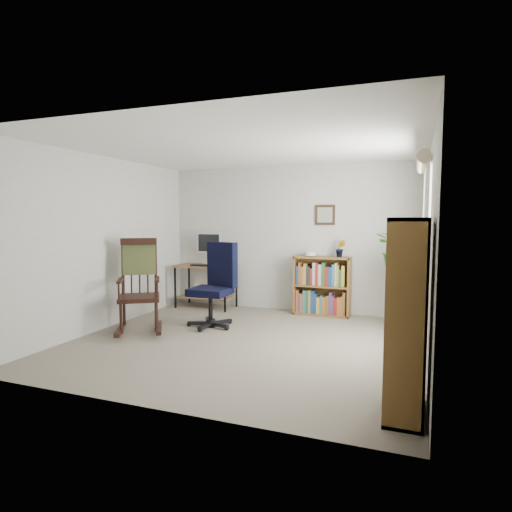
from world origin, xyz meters
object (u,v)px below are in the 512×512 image
at_px(low_bookshelf, 322,286).
at_px(tall_bookshelf, 406,317).
at_px(desk, 206,286).
at_px(office_chair, 210,284).
at_px(rocking_chair, 139,285).

height_order(low_bookshelf, tall_bookshelf, tall_bookshelf).
bearing_deg(tall_bookshelf, low_bookshelf, 112.70).
bearing_deg(desk, tall_bookshelf, -42.54).
distance_m(low_bookshelf, tall_bookshelf, 3.46).
xyz_separation_m(office_chair, rocking_chair, (-0.79, -0.57, 0.03)).
xyz_separation_m(desk, rocking_chair, (-0.12, -1.75, 0.28)).
xyz_separation_m(desk, office_chair, (0.67, -1.17, 0.24)).
bearing_deg(low_bookshelf, desk, -176.57).
distance_m(office_chair, tall_bookshelf, 3.26).
distance_m(desk, rocking_chair, 1.77).
xyz_separation_m(desk, low_bookshelf, (2.00, 0.12, 0.10)).
bearing_deg(office_chair, rocking_chair, -125.30).
relative_size(office_chair, tall_bookshelf, 0.78).
height_order(desk, low_bookshelf, low_bookshelf).
bearing_deg(low_bookshelf, rocking_chair, -138.65).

